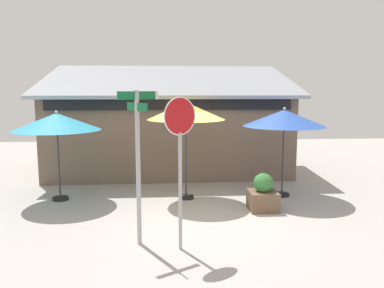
{
  "coord_description": "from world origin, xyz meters",
  "views": [
    {
      "loc": [
        -1.02,
        -9.16,
        3.08
      ],
      "look_at": [
        -0.24,
        1.2,
        1.6
      ],
      "focal_mm": 35.98,
      "sensor_mm": 36.0,
      "label": 1
    }
  ],
  "objects_px": {
    "street_sign_post": "(138,153)",
    "patio_umbrella_teal_left": "(57,122)",
    "stop_sign": "(180,146)",
    "patio_umbrella_mustard_center": "(186,112)",
    "patio_umbrella_royal_blue_right": "(284,119)",
    "sidewalk_planter": "(263,195)"
  },
  "relations": [
    {
      "from": "patio_umbrella_royal_blue_right",
      "to": "patio_umbrella_mustard_center",
      "type": "bearing_deg",
      "value": -178.98
    },
    {
      "from": "stop_sign",
      "to": "patio_umbrella_mustard_center",
      "type": "bearing_deg",
      "value": 84.73
    },
    {
      "from": "stop_sign",
      "to": "patio_umbrella_royal_blue_right",
      "type": "distance_m",
      "value": 4.72
    },
    {
      "from": "street_sign_post",
      "to": "patio_umbrella_teal_left",
      "type": "height_order",
      "value": "street_sign_post"
    },
    {
      "from": "street_sign_post",
      "to": "sidewalk_planter",
      "type": "bearing_deg",
      "value": 33.01
    },
    {
      "from": "patio_umbrella_royal_blue_right",
      "to": "patio_umbrella_teal_left",
      "type": "bearing_deg",
      "value": 179.41
    },
    {
      "from": "patio_umbrella_mustard_center",
      "to": "sidewalk_planter",
      "type": "relative_size",
      "value": 2.91
    },
    {
      "from": "patio_umbrella_teal_left",
      "to": "street_sign_post",
      "type": "bearing_deg",
      "value": -53.74
    },
    {
      "from": "patio_umbrella_mustard_center",
      "to": "stop_sign",
      "type": "bearing_deg",
      "value": -95.27
    },
    {
      "from": "street_sign_post",
      "to": "patio_umbrella_mustard_center",
      "type": "bearing_deg",
      "value": 70.43
    },
    {
      "from": "stop_sign",
      "to": "patio_umbrella_mustard_center",
      "type": "xyz_separation_m",
      "value": [
        0.32,
        3.49,
        0.44
      ]
    },
    {
      "from": "street_sign_post",
      "to": "stop_sign",
      "type": "relative_size",
      "value": 1.04
    },
    {
      "from": "stop_sign",
      "to": "patio_umbrella_teal_left",
      "type": "distance_m",
      "value": 4.83
    },
    {
      "from": "patio_umbrella_mustard_center",
      "to": "sidewalk_planter",
      "type": "bearing_deg",
      "value": -32.19
    },
    {
      "from": "stop_sign",
      "to": "patio_umbrella_royal_blue_right",
      "type": "height_order",
      "value": "stop_sign"
    },
    {
      "from": "stop_sign",
      "to": "patio_umbrella_royal_blue_right",
      "type": "xyz_separation_m",
      "value": [
        3.12,
        3.54,
        0.23
      ]
    },
    {
      "from": "patio_umbrella_mustard_center",
      "to": "patio_umbrella_teal_left",
      "type": "bearing_deg",
      "value": 178.14
    },
    {
      "from": "street_sign_post",
      "to": "stop_sign",
      "type": "distance_m",
      "value": 0.88
    },
    {
      "from": "sidewalk_planter",
      "to": "patio_umbrella_royal_blue_right",
      "type": "bearing_deg",
      "value": 54.54
    },
    {
      "from": "street_sign_post",
      "to": "patio_umbrella_mustard_center",
      "type": "xyz_separation_m",
      "value": [
        1.13,
        3.17,
        0.61
      ]
    },
    {
      "from": "street_sign_post",
      "to": "patio_umbrella_mustard_center",
      "type": "relative_size",
      "value": 1.1
    },
    {
      "from": "stop_sign",
      "to": "patio_umbrella_royal_blue_right",
      "type": "relative_size",
      "value": 1.14
    }
  ]
}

